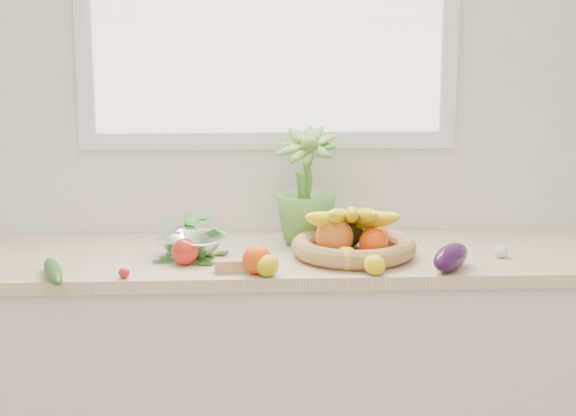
{
  "coord_description": "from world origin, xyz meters",
  "views": [
    {
      "loc": [
        -0.09,
        -0.81,
        1.61
      ],
      "look_at": [
        0.05,
        1.93,
        1.05
      ],
      "focal_mm": 55.0,
      "sensor_mm": 36.0,
      "label": 1
    }
  ],
  "objects": [
    {
      "name": "fruit_basket",
      "position": [
        0.25,
        1.88,
        0.96
      ],
      "size": [
        0.43,
        0.43,
        0.19
      ],
      "color": "#AC704C",
      "rests_on": "countertop"
    },
    {
      "name": "ginger",
      "position": [
        -0.12,
        1.72,
        0.92
      ],
      "size": [
        0.12,
        0.05,
        0.04
      ],
      "primitive_type": "cube",
      "rotation": [
        0.0,
        0.0,
        0.02
      ],
      "color": "tan",
      "rests_on": "countertop"
    },
    {
      "name": "countertop",
      "position": [
        0.0,
        1.95,
        0.88
      ],
      "size": [
        2.24,
        0.62,
        0.04
      ],
      "primitive_type": "cube",
      "color": "beige",
      "rests_on": "counter_cabinet"
    },
    {
      "name": "cucumber",
      "position": [
        -0.64,
        1.67,
        0.92
      ],
      "size": [
        0.12,
        0.26,
        0.05
      ],
      "primitive_type": "ellipsoid",
      "rotation": [
        0.0,
        0.0,
        0.3
      ],
      "color": "#185117",
      "rests_on": "countertop"
    },
    {
      "name": "orange_loose",
      "position": [
        -0.05,
        1.7,
        0.94
      ],
      "size": [
        0.1,
        0.1,
        0.09
      ],
      "primitive_type": "sphere",
      "rotation": [
        0.0,
        0.0,
        0.18
      ],
      "color": "#FF4808",
      "rests_on": "countertop"
    },
    {
      "name": "apple",
      "position": [
        -0.27,
        1.81,
        0.94
      ],
      "size": [
        0.1,
        0.1,
        0.08
      ],
      "primitive_type": "sphere",
      "rotation": [
        0.0,
        0.0,
        0.19
      ],
      "color": "red",
      "rests_on": "countertop"
    },
    {
      "name": "lemon_b",
      "position": [
        -0.02,
        1.67,
        0.93
      ],
      "size": [
        0.09,
        0.1,
        0.06
      ],
      "primitive_type": "ellipsoid",
      "rotation": [
        0.0,
        0.0,
        -0.49
      ],
      "color": "#CFBE0B",
      "rests_on": "countertop"
    },
    {
      "name": "garlic_c",
      "position": [
        0.23,
        1.84,
        0.92
      ],
      "size": [
        0.07,
        0.07,
        0.05
      ],
      "primitive_type": "ellipsoid",
      "rotation": [
        0.0,
        0.0,
        -0.19
      ],
      "color": "beige",
      "rests_on": "countertop"
    },
    {
      "name": "garlic_b",
      "position": [
        0.16,
        2.01,
        0.92
      ],
      "size": [
        0.05,
        0.05,
        0.04
      ],
      "primitive_type": "ellipsoid",
      "rotation": [
        0.0,
        0.0,
        0.05
      ],
      "color": "silver",
      "rests_on": "countertop"
    },
    {
      "name": "lemon_a",
      "position": [
        0.21,
        1.73,
        0.93
      ],
      "size": [
        0.09,
        0.1,
        0.07
      ],
      "primitive_type": "ellipsoid",
      "rotation": [
        0.0,
        0.0,
        0.23
      ],
      "color": "#FFB60D",
      "rests_on": "countertop"
    },
    {
      "name": "garlic_a",
      "position": [
        0.72,
        1.85,
        0.92
      ],
      "size": [
        0.06,
        0.06,
        0.04
      ],
      "primitive_type": "ellipsoid",
      "rotation": [
        0.0,
        0.0,
        -0.4
      ],
      "color": "white",
      "rests_on": "countertop"
    },
    {
      "name": "counter_cabinet",
      "position": [
        0.0,
        1.95,
        0.43
      ],
      "size": [
        2.2,
        0.58,
        0.86
      ],
      "primitive_type": "cube",
      "color": "silver",
      "rests_on": "ground"
    },
    {
      "name": "eggplant",
      "position": [
        0.53,
        1.71,
        0.94
      ],
      "size": [
        0.18,
        0.21,
        0.08
      ],
      "primitive_type": "ellipsoid",
      "rotation": [
        0.0,
        0.0,
        -0.6
      ],
      "color": "#2A0E34",
      "rests_on": "countertop"
    },
    {
      "name": "potted_herb",
      "position": [
        0.11,
        2.06,
        1.1
      ],
      "size": [
        0.26,
        0.26,
        0.38
      ],
      "primitive_type": "imported",
      "rotation": [
        0.0,
        0.0,
        -0.27
      ],
      "color": "#508F34",
      "rests_on": "countertop"
    },
    {
      "name": "lemon_c",
      "position": [
        0.29,
        1.67,
        0.93
      ],
      "size": [
        0.08,
        0.09,
        0.06
      ],
      "primitive_type": "ellipsoid",
      "rotation": [
        0.0,
        0.0,
        0.35
      ],
      "color": "yellow",
      "rests_on": "countertop"
    },
    {
      "name": "radish",
      "position": [
        -0.44,
        1.67,
        0.92
      ],
      "size": [
        0.04,
        0.04,
        0.03
      ],
      "primitive_type": "sphere",
      "rotation": [
        0.0,
        0.0,
        -0.17
      ],
      "color": "red",
      "rests_on": "countertop"
    },
    {
      "name": "back_wall",
      "position": [
        0.0,
        2.25,
        1.35
      ],
      "size": [
        4.5,
        0.02,
        2.7
      ],
      "primitive_type": "cube",
      "color": "white",
      "rests_on": "ground"
    },
    {
      "name": "colander_with_spinach",
      "position": [
        -0.25,
        1.9,
        0.96
      ],
      "size": [
        0.28,
        0.28,
        0.12
      ],
      "color": "silver",
      "rests_on": "countertop"
    }
  ]
}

